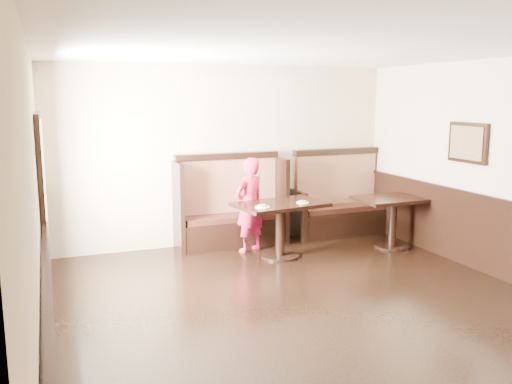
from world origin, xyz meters
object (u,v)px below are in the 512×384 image
booth_main (230,212)px  table_neighbor (393,210)px  table_main (280,216)px  child (250,205)px  booth_neighbor (339,206)px

booth_main → table_neighbor: 2.53m
table_main → child: bearing=114.5°
booth_neighbor → child: size_ratio=1.15×
booth_main → table_neighbor: size_ratio=1.53×
booth_main → table_main: size_ratio=1.27×
booth_neighbor → table_main: booth_neighbor is taller
table_main → child: (-0.30, 0.46, 0.09)m
booth_main → child: bearing=-71.2°
booth_main → child: booth_main is taller
booth_neighbor → table_neighbor: bearing=-72.0°
booth_main → table_neighbor: bearing=-24.9°
table_main → child: 0.56m
booth_neighbor → table_neighbor: 1.12m
table_main → table_neighbor: table_main is taller
booth_main → table_main: bearing=-63.4°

